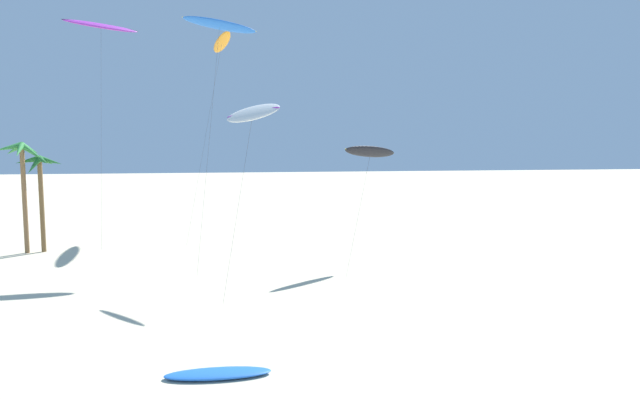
{
  "coord_description": "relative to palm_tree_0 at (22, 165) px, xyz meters",
  "views": [
    {
      "loc": [
        0.92,
        -5.49,
        10.81
      ],
      "look_at": [
        3.95,
        19.41,
        7.93
      ],
      "focal_mm": 34.95,
      "sensor_mm": 36.0,
      "label": 1
    }
  ],
  "objects": [
    {
      "name": "palm_tree_0",
      "position": [
        0.0,
        0.0,
        0.0
      ],
      "size": [
        4.07,
        4.5,
        9.7
      ],
      "color": "olive",
      "rests_on": "ground"
    },
    {
      "name": "palm_tree_2",
      "position": [
        1.33,
        0.39,
        -0.81
      ],
      "size": [
        4.01,
        3.76,
        8.52
      ],
      "color": "brown",
      "rests_on": "ground"
    },
    {
      "name": "flying_kite_0",
      "position": [
        28.9,
        -8.07,
        1.29
      ],
      "size": [
        5.29,
        6.64,
        9.8
      ],
      "color": "black",
      "rests_on": "ground"
    },
    {
      "name": "flying_kite_1",
      "position": [
        16.85,
        10.68,
        12.0
      ],
      "size": [
        4.73,
        13.3,
        20.67
      ],
      "color": "orange",
      "rests_on": "ground"
    },
    {
      "name": "flying_kite_2",
      "position": [
        4.87,
        10.18,
        13.37
      ],
      "size": [
        7.08,
        11.6,
        21.8
      ],
      "color": "purple",
      "rests_on": "ground"
    },
    {
      "name": "flying_kite_3",
      "position": [
        17.14,
        -2.68,
        11.65
      ],
      "size": [
        6.18,
        9.06,
        20.37
      ],
      "color": "blue",
      "rests_on": "ground"
    },
    {
      "name": "flying_kite_4",
      "position": [
        19.63,
        -12.85,
        4.14
      ],
      "size": [
        4.4,
        7.65,
        12.86
      ],
      "color": "white",
      "rests_on": "ground"
    },
    {
      "name": "grounded_kite_1",
      "position": [
        17.74,
        -29.72,
        -7.58
      ],
      "size": [
        4.7,
        1.49,
        0.29
      ],
      "color": "blue",
      "rests_on": "ground"
    }
  ]
}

